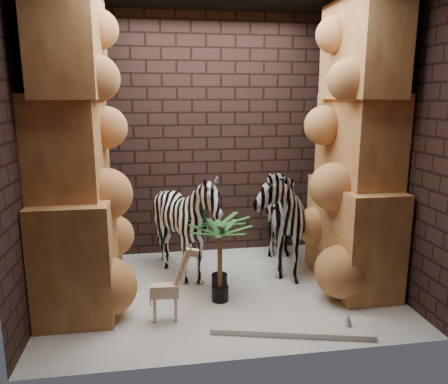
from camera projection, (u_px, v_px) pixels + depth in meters
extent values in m
plane|color=white|center=(222.00, 290.00, 4.59)|extent=(3.50, 3.50, 0.00)
plane|color=black|center=(207.00, 137.00, 5.48)|extent=(3.50, 0.00, 3.50)
plane|color=black|center=(249.00, 169.00, 3.06)|extent=(3.50, 0.00, 3.50)
plane|color=black|center=(34.00, 152.00, 4.00)|extent=(0.00, 3.00, 3.00)
plane|color=black|center=(387.00, 146.00, 4.54)|extent=(0.00, 3.00, 3.00)
imported|color=white|center=(274.00, 206.00, 5.06)|extent=(0.79, 1.33, 1.51)
imported|color=white|center=(186.00, 230.00, 4.76)|extent=(1.36, 1.51, 1.13)
cube|color=silver|center=(291.00, 326.00, 3.83)|extent=(1.43, 0.67, 0.05)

